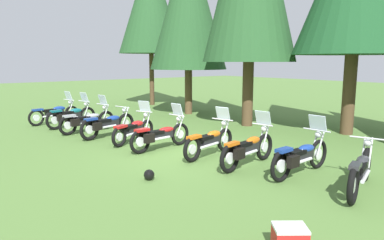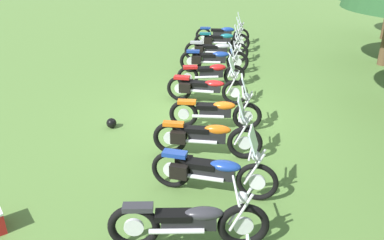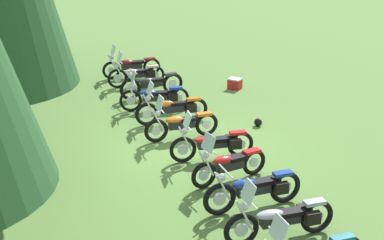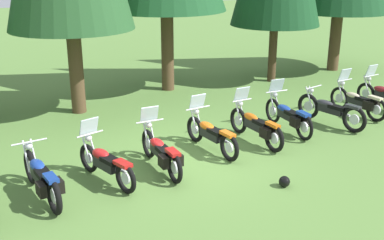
{
  "view_description": "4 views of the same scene",
  "coord_description": "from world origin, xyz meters",
  "px_view_note": "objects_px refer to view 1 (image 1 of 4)",
  "views": [
    {
      "loc": [
        8.21,
        -6.27,
        2.7
      ],
      "look_at": [
        -0.38,
        0.56,
        0.87
      ],
      "focal_mm": 33.35,
      "sensor_mm": 36.0,
      "label": 1
    },
    {
      "loc": [
        9.18,
        2.22,
        4.26
      ],
      "look_at": [
        1.62,
        -0.06,
        0.55
      ],
      "focal_mm": 36.53,
      "sensor_mm": 36.0,
      "label": 2
    },
    {
      "loc": [
        -14.19,
        2.02,
        6.21
      ],
      "look_at": [
        -0.17,
        0.11,
        0.93
      ],
      "focal_mm": 52.4,
      "sensor_mm": 36.0,
      "label": 3
    },
    {
      "loc": [
        -3.73,
        -10.25,
        4.78
      ],
      "look_at": [
        0.31,
        0.44,
        0.84
      ],
      "focal_mm": 44.83,
      "sensor_mm": 36.0,
      "label": 4
    }
  ],
  "objects_px": {
    "motorcycle_8": "(300,155)",
    "picnic_cooler": "(290,239)",
    "motorcycle_3": "(108,124)",
    "motorcycle_7": "(248,148)",
    "motorcycle_5": "(160,135)",
    "motorcycle_6": "(210,140)",
    "motorcycle_9": "(361,170)",
    "dropped_helmet": "(149,175)",
    "motorcycle_4": "(134,129)",
    "pine_tree_0": "(150,3)",
    "motorcycle_2": "(87,120)",
    "motorcycle_0": "(55,113)",
    "motorcycle_1": "(71,116)",
    "pine_tree_1": "(188,3)"
  },
  "relations": [
    {
      "from": "motorcycle_2",
      "to": "motorcycle_8",
      "type": "relative_size",
      "value": 1.03
    },
    {
      "from": "motorcycle_2",
      "to": "motorcycle_5",
      "type": "xyz_separation_m",
      "value": [
        4.0,
        0.69,
        -0.0
      ]
    },
    {
      "from": "picnic_cooler",
      "to": "motorcycle_3",
      "type": "bearing_deg",
      "value": 170.85
    },
    {
      "from": "motorcycle_3",
      "to": "motorcycle_9",
      "type": "distance_m",
      "value": 8.48
    },
    {
      "from": "motorcycle_4",
      "to": "motorcycle_8",
      "type": "bearing_deg",
      "value": -98.34
    },
    {
      "from": "motorcycle_6",
      "to": "motorcycle_9",
      "type": "distance_m",
      "value": 4.1
    },
    {
      "from": "motorcycle_2",
      "to": "motorcycle_3",
      "type": "bearing_deg",
      "value": -90.0
    },
    {
      "from": "motorcycle_1",
      "to": "motorcycle_6",
      "type": "relative_size",
      "value": 1.01
    },
    {
      "from": "motorcycle_9",
      "to": "dropped_helmet",
      "type": "relative_size",
      "value": 9.32
    },
    {
      "from": "motorcycle_7",
      "to": "motorcycle_8",
      "type": "relative_size",
      "value": 1.0
    },
    {
      "from": "pine_tree_1",
      "to": "picnic_cooler",
      "type": "bearing_deg",
      "value": -31.92
    },
    {
      "from": "motorcycle_3",
      "to": "motorcycle_4",
      "type": "xyz_separation_m",
      "value": [
        1.37,
        0.31,
        -0.01
      ]
    },
    {
      "from": "motorcycle_2",
      "to": "motorcycle_7",
      "type": "distance_m",
      "value": 7.05
    },
    {
      "from": "pine_tree_0",
      "to": "pine_tree_1",
      "type": "distance_m",
      "value": 4.5
    },
    {
      "from": "motorcycle_7",
      "to": "motorcycle_6",
      "type": "bearing_deg",
      "value": 85.04
    },
    {
      "from": "motorcycle_5",
      "to": "pine_tree_0",
      "type": "distance_m",
      "value": 12.76
    },
    {
      "from": "motorcycle_0",
      "to": "motorcycle_2",
      "type": "height_order",
      "value": "motorcycle_2"
    },
    {
      "from": "motorcycle_3",
      "to": "motorcycle_7",
      "type": "xyz_separation_m",
      "value": [
        5.6,
        1.24,
        0.0
      ]
    },
    {
      "from": "motorcycle_2",
      "to": "motorcycle_5",
      "type": "distance_m",
      "value": 4.06
    },
    {
      "from": "motorcycle_9",
      "to": "picnic_cooler",
      "type": "xyz_separation_m",
      "value": [
        0.56,
        -3.14,
        -0.26
      ]
    },
    {
      "from": "motorcycle_0",
      "to": "motorcycle_6",
      "type": "xyz_separation_m",
      "value": [
        8.26,
        1.69,
        -0.01
      ]
    },
    {
      "from": "motorcycle_8",
      "to": "motorcycle_9",
      "type": "height_order",
      "value": "motorcycle_8"
    },
    {
      "from": "motorcycle_7",
      "to": "motorcycle_5",
      "type": "bearing_deg",
      "value": 96.12
    },
    {
      "from": "motorcycle_1",
      "to": "picnic_cooler",
      "type": "relative_size",
      "value": 3.75
    },
    {
      "from": "motorcycle_5",
      "to": "motorcycle_2",
      "type": "bearing_deg",
      "value": 94.27
    },
    {
      "from": "motorcycle_6",
      "to": "motorcycle_7",
      "type": "xyz_separation_m",
      "value": [
        1.36,
        0.09,
        0.01
      ]
    },
    {
      "from": "motorcycle_2",
      "to": "motorcycle_1",
      "type": "bearing_deg",
      "value": 84.26
    },
    {
      "from": "motorcycle_8",
      "to": "picnic_cooler",
      "type": "relative_size",
      "value": 3.89
    },
    {
      "from": "motorcycle_2",
      "to": "pine_tree_0",
      "type": "height_order",
      "value": "pine_tree_0"
    },
    {
      "from": "motorcycle_2",
      "to": "picnic_cooler",
      "type": "height_order",
      "value": "motorcycle_2"
    },
    {
      "from": "motorcycle_0",
      "to": "dropped_helmet",
      "type": "distance_m",
      "value": 9.01
    },
    {
      "from": "motorcycle_1",
      "to": "dropped_helmet",
      "type": "bearing_deg",
      "value": -109.2
    },
    {
      "from": "pine_tree_1",
      "to": "motorcycle_2",
      "type": "bearing_deg",
      "value": -76.96
    },
    {
      "from": "motorcycle_6",
      "to": "motorcycle_1",
      "type": "bearing_deg",
      "value": 90.07
    },
    {
      "from": "motorcycle_0",
      "to": "picnic_cooler",
      "type": "xyz_separation_m",
      "value": [
        12.88,
        -0.89,
        -0.28
      ]
    },
    {
      "from": "motorcycle_1",
      "to": "pine_tree_1",
      "type": "height_order",
      "value": "pine_tree_1"
    },
    {
      "from": "pine_tree_0",
      "to": "pine_tree_1",
      "type": "relative_size",
      "value": 1.03
    },
    {
      "from": "motorcycle_7",
      "to": "motorcycle_4",
      "type": "bearing_deg",
      "value": 93.43
    },
    {
      "from": "motorcycle_2",
      "to": "motorcycle_5",
      "type": "bearing_deg",
      "value": -90.25
    },
    {
      "from": "motorcycle_5",
      "to": "motorcycle_6",
      "type": "height_order",
      "value": "motorcycle_5"
    },
    {
      "from": "motorcycle_7",
      "to": "picnic_cooler",
      "type": "distance_m",
      "value": 4.23
    },
    {
      "from": "picnic_cooler",
      "to": "motorcycle_6",
      "type": "bearing_deg",
      "value": 150.91
    },
    {
      "from": "motorcycle_3",
      "to": "motorcycle_6",
      "type": "bearing_deg",
      "value": -87.35
    },
    {
      "from": "motorcycle_8",
      "to": "pine_tree_0",
      "type": "height_order",
      "value": "pine_tree_0"
    },
    {
      "from": "motorcycle_6",
      "to": "dropped_helmet",
      "type": "height_order",
      "value": "motorcycle_6"
    },
    {
      "from": "motorcycle_1",
      "to": "motorcycle_4",
      "type": "xyz_separation_m",
      "value": [
        4.06,
        0.64,
        -0.02
      ]
    },
    {
      "from": "motorcycle_4",
      "to": "motorcycle_9",
      "type": "relative_size",
      "value": 0.87
    },
    {
      "from": "motorcycle_5",
      "to": "dropped_helmet",
      "type": "relative_size",
      "value": 9.25
    },
    {
      "from": "pine_tree_0",
      "to": "motorcycle_1",
      "type": "bearing_deg",
      "value": -56.54
    },
    {
      "from": "motorcycle_4",
      "to": "motorcycle_9",
      "type": "distance_m",
      "value": 7.07
    }
  ]
}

